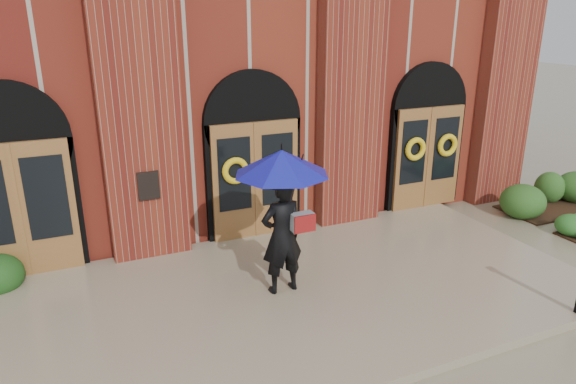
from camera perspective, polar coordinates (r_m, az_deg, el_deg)
ground at (r=9.17m, az=2.64°, el=-11.81°), size 90.00×90.00×0.00m
landing at (r=9.25m, az=2.22°, el=-10.98°), size 10.00×5.30×0.15m
church_building at (r=16.26m, az=-11.52°, el=14.36°), size 16.20×12.53×7.00m
man_with_umbrella at (r=8.41m, az=-0.67°, el=-0.30°), size 1.68×1.68×2.52m
hedge_wall_right at (r=15.01m, az=28.30°, el=-0.06°), size 3.02×1.21×0.78m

